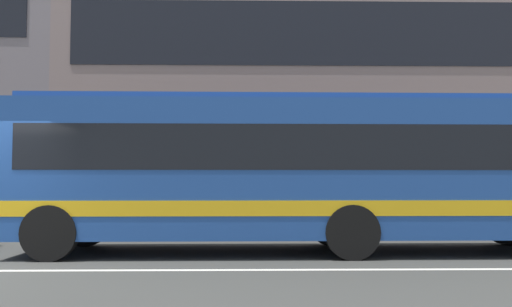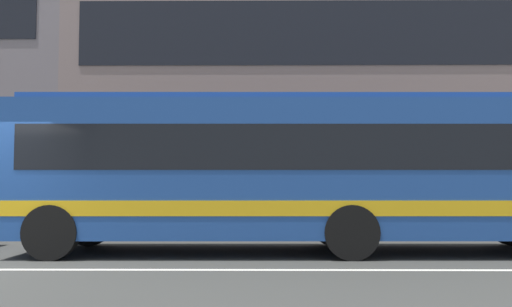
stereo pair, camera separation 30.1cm
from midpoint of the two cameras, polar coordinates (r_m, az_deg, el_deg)
The scene contains 2 objects.
apartment_block_right at distance 24.30m, azimuth 5.51°, elevation 7.45°, with size 18.50×9.24×11.76m.
transit_bus at distance 11.04m, azimuth 6.07°, elevation -1.53°, with size 11.49×2.68×3.08m.
Camera 2 is at (5.03, -8.71, 1.37)m, focal length 37.93 mm.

